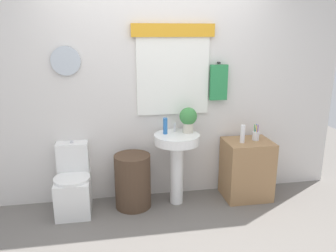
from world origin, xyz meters
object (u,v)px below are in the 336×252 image
at_px(pedestal_sink, 177,153).
at_px(toothbrush_cup, 256,136).
at_px(toilet, 74,186).
at_px(lotion_bottle, 243,134).
at_px(soap_bottle, 165,126).
at_px(potted_plant, 188,118).
at_px(wooden_cabinet, 247,169).
at_px(laundry_hamper, 133,181).

xyz_separation_m(pedestal_sink, toothbrush_cup, (0.93, 0.02, 0.14)).
xyz_separation_m(toilet, lotion_bottle, (1.89, -0.07, 0.51)).
distance_m(soap_bottle, potted_plant, 0.27).
distance_m(wooden_cabinet, lotion_bottle, 0.46).
bearing_deg(soap_bottle, wooden_cabinet, -2.98).
bearing_deg(toilet, wooden_cabinet, -0.98).
bearing_deg(pedestal_sink, lotion_bottle, -3.06).
xyz_separation_m(wooden_cabinet, toothbrush_cup, (0.09, 0.02, 0.40)).
relative_size(toilet, wooden_cabinet, 1.09).
bearing_deg(wooden_cabinet, soap_bottle, 177.02).
distance_m(toilet, wooden_cabinet, 1.98).
relative_size(potted_plant, lotion_bottle, 1.40).
bearing_deg(toilet, soap_bottle, 0.90).
distance_m(wooden_cabinet, soap_bottle, 1.11).
bearing_deg(lotion_bottle, laundry_hamper, 178.16).
height_order(wooden_cabinet, lotion_bottle, lotion_bottle).
distance_m(wooden_cabinet, potted_plant, 0.95).
bearing_deg(lotion_bottle, toothbrush_cup, 17.81).
bearing_deg(laundry_hamper, toilet, 176.97).
relative_size(lotion_bottle, toothbrush_cup, 1.10).
bearing_deg(laundry_hamper, lotion_bottle, -1.84).
xyz_separation_m(toilet, laundry_hamper, (0.64, -0.03, 0.02)).
relative_size(toilet, toothbrush_cup, 4.08).
xyz_separation_m(wooden_cabinet, lotion_bottle, (-0.09, -0.04, 0.45)).
distance_m(toilet, soap_bottle, 1.19).
relative_size(wooden_cabinet, soap_bottle, 3.87).
bearing_deg(pedestal_sink, toilet, 178.29).
bearing_deg(toilet, laundry_hamper, -3.03).
bearing_deg(potted_plant, toothbrush_cup, -2.88).
distance_m(laundry_hamper, soap_bottle, 0.71).
height_order(toilet, toothbrush_cup, toothbrush_cup).
bearing_deg(toilet, toothbrush_cup, -0.39).
relative_size(soap_bottle, toothbrush_cup, 0.97).
distance_m(toilet, lotion_bottle, 1.96).
distance_m(toilet, laundry_hamper, 0.64).
distance_m(laundry_hamper, lotion_bottle, 1.34).
bearing_deg(laundry_hamper, potted_plant, 5.39).
xyz_separation_m(soap_bottle, lotion_bottle, (0.87, -0.09, -0.11)).
distance_m(soap_bottle, toothbrush_cup, 1.07).
bearing_deg(laundry_hamper, wooden_cabinet, 0.00).
bearing_deg(laundry_hamper, pedestal_sink, -0.00).
xyz_separation_m(lotion_bottle, toothbrush_cup, (0.19, 0.06, -0.05)).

